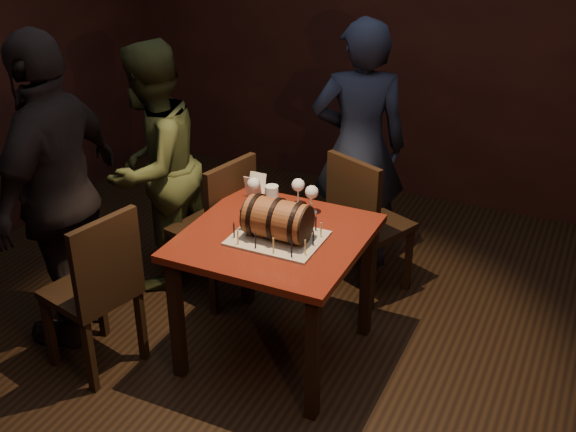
# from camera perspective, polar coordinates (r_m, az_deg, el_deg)

# --- Properties ---
(room_shell) EXTENTS (5.04, 5.04, 2.80)m
(room_shell) POSITION_cam_1_polar(r_m,az_deg,el_deg) (3.20, -0.53, 6.84)
(room_shell) COLOR black
(room_shell) RESTS_ON ground
(pub_table) EXTENTS (0.90, 0.90, 0.75)m
(pub_table) POSITION_cam_1_polar(r_m,az_deg,el_deg) (3.73, -1.01, -2.92)
(pub_table) COLOR #4B140C
(pub_table) RESTS_ON ground
(cake_board) EXTENTS (0.45, 0.35, 0.01)m
(cake_board) POSITION_cam_1_polar(r_m,az_deg,el_deg) (3.63, -0.83, -1.76)
(cake_board) COLOR #AA9E89
(cake_board) RESTS_ON pub_table
(barrel_cake) EXTENTS (0.37, 0.22, 0.22)m
(barrel_cake) POSITION_cam_1_polar(r_m,az_deg,el_deg) (3.58, -0.85, -0.26)
(barrel_cake) COLOR brown
(barrel_cake) RESTS_ON cake_board
(birthday_candles) EXTENTS (0.40, 0.30, 0.09)m
(birthday_candles) POSITION_cam_1_polar(r_m,az_deg,el_deg) (3.61, -0.84, -1.12)
(birthday_candles) COLOR #EDE18D
(birthday_candles) RESTS_ON cake_board
(wine_glass_left) EXTENTS (0.07, 0.07, 0.16)m
(wine_glass_left) POSITION_cam_1_polar(r_m,az_deg,el_deg) (3.93, -2.74, 2.45)
(wine_glass_left) COLOR silver
(wine_glass_left) RESTS_ON pub_table
(wine_glass_mid) EXTENTS (0.07, 0.07, 0.16)m
(wine_glass_mid) POSITION_cam_1_polar(r_m,az_deg,el_deg) (3.92, 0.81, 2.37)
(wine_glass_mid) COLOR silver
(wine_glass_mid) RESTS_ON pub_table
(wine_glass_right) EXTENTS (0.07, 0.07, 0.16)m
(wine_glass_right) POSITION_cam_1_polar(r_m,az_deg,el_deg) (3.84, 1.89, 1.81)
(wine_glass_right) COLOR silver
(wine_glass_right) RESTS_ON pub_table
(pint_of_ale) EXTENTS (0.07, 0.07, 0.15)m
(pint_of_ale) POSITION_cam_1_polar(r_m,az_deg,el_deg) (3.87, -1.29, 1.33)
(pint_of_ale) COLOR silver
(pint_of_ale) RESTS_ON pub_table
(menu_card) EXTENTS (0.10, 0.05, 0.13)m
(menu_card) POSITION_cam_1_polar(r_m,az_deg,el_deg) (4.04, -2.60, 2.35)
(menu_card) COLOR white
(menu_card) RESTS_ON pub_table
(chair_back) EXTENTS (0.53, 0.53, 0.93)m
(chair_back) POSITION_cam_1_polar(r_m,az_deg,el_deg) (4.34, 5.97, -0.21)
(chair_back) COLOR black
(chair_back) RESTS_ON ground
(chair_left_rear) EXTENTS (0.48, 0.48, 0.93)m
(chair_left_rear) POSITION_cam_1_polar(r_m,az_deg,el_deg) (4.30, -5.40, -0.51)
(chair_left_rear) COLOR black
(chair_left_rear) RESTS_ON ground
(chair_left_front) EXTENTS (0.48, 0.48, 0.93)m
(chair_left_front) POSITION_cam_1_polar(r_m,az_deg,el_deg) (3.81, -14.75, -5.30)
(chair_left_front) COLOR black
(chair_left_front) RESTS_ON ground
(person_back) EXTENTS (0.71, 0.60, 1.64)m
(person_back) POSITION_cam_1_polar(r_m,az_deg,el_deg) (4.58, 5.64, 5.39)
(person_back) COLOR #191F32
(person_back) RESTS_ON ground
(person_left_rear) EXTENTS (0.59, 0.75, 1.54)m
(person_left_rear) POSITION_cam_1_polar(r_m,az_deg,el_deg) (4.46, -10.64, 3.75)
(person_left_rear) COLOR #363D1E
(person_left_rear) RESTS_ON ground
(person_left_front) EXTENTS (0.57, 1.08, 1.75)m
(person_left_front) POSITION_cam_1_polar(r_m,az_deg,el_deg) (4.01, -17.65, 1.75)
(person_left_front) COLOR black
(person_left_front) RESTS_ON ground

